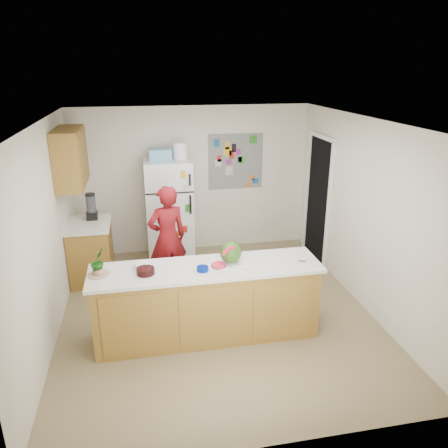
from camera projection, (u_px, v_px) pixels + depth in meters
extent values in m
cube|color=brown|center=(216.00, 312.00, 5.85)|extent=(4.00, 4.50, 0.02)
cube|color=beige|center=(193.00, 180.00, 7.50)|extent=(4.00, 0.02, 2.50)
cube|color=beige|center=(45.00, 236.00, 5.06)|extent=(0.02, 4.50, 2.50)
cube|color=beige|center=(365.00, 214.00, 5.78)|extent=(0.02, 4.50, 2.50)
cube|color=white|center=(215.00, 121.00, 4.99)|extent=(4.00, 4.50, 0.02)
cube|color=black|center=(319.00, 200.00, 7.19)|extent=(0.03, 0.85, 2.04)
cube|color=brown|center=(207.00, 303.00, 5.20)|extent=(2.60, 0.62, 0.88)
cube|color=silver|center=(206.00, 268.00, 5.04)|extent=(2.68, 0.70, 0.04)
cube|color=brown|center=(91.00, 252.00, 6.64)|extent=(0.60, 0.80, 0.86)
cube|color=silver|center=(88.00, 225.00, 6.48)|extent=(0.64, 0.84, 0.04)
cube|color=brown|center=(70.00, 158.00, 6.07)|extent=(0.35, 1.00, 0.80)
cube|color=silver|center=(169.00, 211.00, 7.21)|extent=(0.75, 0.70, 1.70)
cube|color=#5999B2|center=(160.00, 154.00, 6.87)|extent=(0.35, 0.28, 0.18)
cube|color=slate|center=(236.00, 162.00, 7.52)|extent=(0.95, 0.01, 0.95)
imported|color=maroon|center=(167.00, 238.00, 6.27)|extent=(0.64, 0.50, 1.55)
cylinder|color=black|center=(91.00, 207.00, 6.59)|extent=(0.14, 0.14, 0.38)
cube|color=silver|center=(226.00, 264.00, 5.10)|extent=(0.47, 0.41, 0.01)
sphere|color=#1C6214|center=(231.00, 252.00, 5.08)|extent=(0.26, 0.26, 0.26)
cylinder|color=red|center=(218.00, 265.00, 5.03)|extent=(0.17, 0.17, 0.02)
cylinder|color=black|center=(146.00, 271.00, 4.85)|extent=(0.23, 0.23, 0.07)
cylinder|color=silver|center=(142.00, 265.00, 5.00)|extent=(0.21, 0.21, 0.06)
cylinder|color=#00156A|center=(203.00, 269.00, 4.93)|extent=(0.14, 0.14, 0.05)
cylinder|color=tan|center=(99.00, 274.00, 4.83)|extent=(0.29, 0.29, 0.02)
cube|color=white|center=(239.00, 263.00, 5.10)|extent=(0.25, 0.23, 0.02)
cube|color=gray|center=(302.00, 261.00, 5.16)|extent=(0.09, 0.06, 0.01)
imported|color=#13460C|center=(98.00, 261.00, 4.81)|extent=(0.22, 0.22, 0.32)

